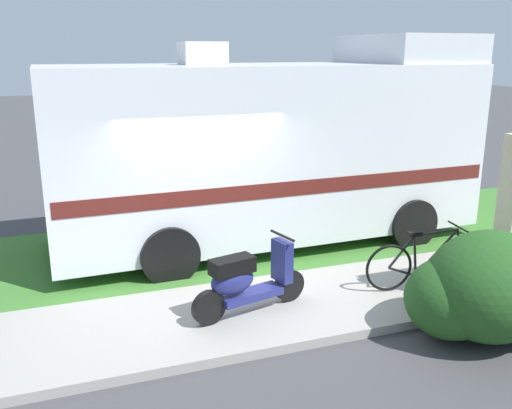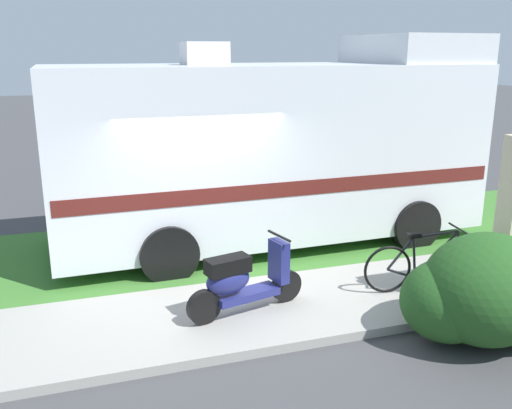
# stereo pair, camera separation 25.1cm
# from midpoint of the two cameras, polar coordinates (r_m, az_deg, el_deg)

# --- Properties ---
(ground_plane) EXTENTS (80.00, 80.00, 0.00)m
(ground_plane) POSITION_cam_midpoint_polar(r_m,az_deg,el_deg) (8.46, -5.59, -8.23)
(ground_plane) COLOR #424244
(sidewalk) EXTENTS (24.00, 2.00, 0.12)m
(sidewalk) POSITION_cam_midpoint_polar(r_m,az_deg,el_deg) (7.39, -3.24, -11.37)
(sidewalk) COLOR #9E9B93
(sidewalk) RESTS_ON ground
(grass_strip) EXTENTS (24.00, 3.40, 0.08)m
(grass_strip) POSITION_cam_midpoint_polar(r_m,az_deg,el_deg) (9.81, -7.77, -4.65)
(grass_strip) COLOR #3D752D
(grass_strip) RESTS_ON ground
(motorhome_rv) EXTENTS (7.50, 2.81, 3.68)m
(motorhome_rv) POSITION_cam_midpoint_polar(r_m,az_deg,el_deg) (9.83, 0.88, 5.89)
(motorhome_rv) COLOR silver
(motorhome_rv) RESTS_ON ground
(scooter) EXTENTS (1.65, 0.64, 0.97)m
(scooter) POSITION_cam_midpoint_polar(r_m,az_deg,el_deg) (7.14, -2.01, -7.77)
(scooter) COLOR black
(scooter) RESTS_ON ground
(bicycle) EXTENTS (1.78, 0.52, 0.90)m
(bicycle) POSITION_cam_midpoint_polar(r_m,az_deg,el_deg) (8.22, 16.13, -5.72)
(bicycle) COLOR black
(bicycle) RESTS_ON ground
(pickup_truck_near) EXTENTS (5.66, 2.29, 1.77)m
(pickup_truck_near) POSITION_cam_midpoint_polar(r_m,az_deg,el_deg) (14.72, -1.65, 5.95)
(pickup_truck_near) COLOR #1E478C
(pickup_truck_near) RESTS_ON ground
(bush_by_porch) EXTENTS (1.88, 1.41, 1.33)m
(bush_by_porch) POSITION_cam_midpoint_polar(r_m,az_deg,el_deg) (7.18, 21.64, -8.31)
(bush_by_porch) COLOR #23511E
(bush_by_porch) RESTS_ON ground
(bottle_green) EXTENTS (0.08, 0.08, 0.25)m
(bottle_green) POSITION_cam_midpoint_polar(r_m,az_deg,el_deg) (9.90, 22.95, -4.44)
(bottle_green) COLOR brown
(bottle_green) RESTS_ON ground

